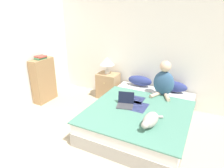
# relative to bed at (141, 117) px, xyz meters

# --- Properties ---
(wall_back) EXTENTS (5.50, 0.05, 2.55)m
(wall_back) POSITION_rel_bed_xyz_m (-0.30, 1.13, 1.06)
(wall_back) COLOR white
(wall_back) RESTS_ON ground_plane
(bed) EXTENTS (1.71, 2.11, 0.43)m
(bed) POSITION_rel_bed_xyz_m (0.00, 0.00, 0.00)
(bed) COLOR #9E998E
(bed) RESTS_ON ground_plane
(pillow_near) EXTENTS (0.55, 0.21, 0.22)m
(pillow_near) POSITION_rel_bed_xyz_m (-0.37, 0.93, 0.33)
(pillow_near) COLOR navy
(pillow_near) RESTS_ON bed
(pillow_far) EXTENTS (0.55, 0.21, 0.22)m
(pillow_far) POSITION_rel_bed_xyz_m (0.37, 0.93, 0.33)
(pillow_far) COLOR navy
(pillow_far) RESTS_ON bed
(person_sitting) EXTENTS (0.41, 0.40, 0.71)m
(person_sitting) POSITION_rel_bed_xyz_m (0.21, 0.66, 0.52)
(person_sitting) COLOR #33567A
(person_sitting) RESTS_ON bed
(cat_tabby) EXTENTS (0.25, 0.58, 0.20)m
(cat_tabby) POSITION_rel_bed_xyz_m (0.31, -0.55, 0.32)
(cat_tabby) COLOR #A8A399
(cat_tabby) RESTS_ON bed
(laptop_open) EXTENTS (0.34, 0.33, 0.23)m
(laptop_open) POSITION_rel_bed_xyz_m (-0.27, -0.12, 0.27)
(laptop_open) COLOR #424247
(laptop_open) RESTS_ON bed
(nightstand) EXTENTS (0.49, 0.40, 0.61)m
(nightstand) POSITION_rel_bed_xyz_m (-1.15, 0.86, 0.09)
(nightstand) COLOR tan
(nightstand) RESTS_ON ground_plane
(table_lamp) EXTENTS (0.34, 0.34, 0.39)m
(table_lamp) POSITION_rel_bed_xyz_m (-1.17, 0.86, 0.69)
(table_lamp) COLOR beige
(table_lamp) RESTS_ON nightstand
(bookshelf) EXTENTS (0.24, 0.56, 1.01)m
(bookshelf) POSITION_rel_bed_xyz_m (-2.40, 0.04, 0.29)
(bookshelf) COLOR #99754C
(bookshelf) RESTS_ON ground_plane
(book_stack_top) EXTENTS (0.22, 0.26, 0.07)m
(book_stack_top) POSITION_rel_bed_xyz_m (-2.39, 0.04, 0.83)
(book_stack_top) COLOR #3D7A51
(book_stack_top) RESTS_ON bookshelf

